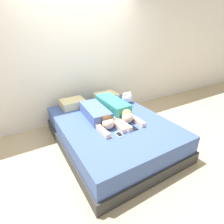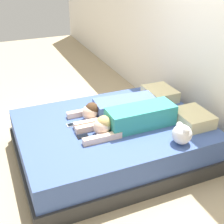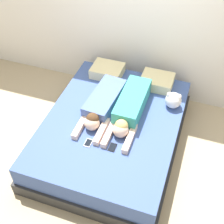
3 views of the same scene
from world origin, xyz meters
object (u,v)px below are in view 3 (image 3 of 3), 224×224
object	(u,v)px
pillow_head_right	(157,81)
cell_phone_left	(88,143)
person_left	(102,105)
plush_toy	(173,100)
pillow_head_left	(107,71)
cell_phone_right	(112,147)
bed	(112,133)
person_right	(130,108)

from	to	relation	value
pillow_head_right	cell_phone_left	size ratio (longest dim) A/B	3.54
person_left	cell_phone_left	size ratio (longest dim) A/B	8.74
pillow_head_right	plush_toy	xyz separation A→B (m)	(0.30, -0.36, 0.04)
plush_toy	pillow_head_left	bearing A→B (deg)	160.98
cell_phone_left	cell_phone_right	xyz separation A→B (m)	(0.29, 0.03, 0.00)
person_left	bed	bearing A→B (deg)	-37.01
cell_phone_left	cell_phone_right	bearing A→B (deg)	6.23
person_left	person_right	distance (m)	0.37
pillow_head_left	person_left	xyz separation A→B (m)	(0.18, -0.72, 0.02)
person_left	cell_phone_right	xyz separation A→B (m)	(0.33, -0.55, -0.09)
pillow_head_left	person_right	xyz separation A→B (m)	(0.55, -0.68, 0.04)
pillow_head_left	cell_phone_right	bearing A→B (deg)	-67.89
pillow_head_right	person_right	distance (m)	0.71
pillow_head_right	person_left	size ratio (longest dim) A/B	0.40
person_left	person_right	world-z (taller)	person_right
bed	cell_phone_right	world-z (taller)	cell_phone_right
pillow_head_left	cell_phone_right	size ratio (longest dim) A/B	3.54
bed	person_right	size ratio (longest dim) A/B	1.95
person_left	cell_phone_left	distance (m)	0.59
person_right	pillow_head_right	bearing A→B (deg)	74.24
pillow_head_left	person_left	bearing A→B (deg)	-75.78
pillow_head_left	person_left	world-z (taller)	person_left
bed	person_left	world-z (taller)	person_left
person_left	cell_phone_right	world-z (taller)	person_left
bed	pillow_head_right	xyz separation A→B (m)	(0.37, 0.86, 0.31)
person_left	cell_phone_left	xyz separation A→B (m)	(0.04, -0.58, -0.09)
person_right	person_left	bearing A→B (deg)	-173.98
plush_toy	person_right	bearing A→B (deg)	-146.17
cell_phone_left	person_left	bearing A→B (deg)	94.41
person_right	cell_phone_left	xyz separation A→B (m)	(-0.32, -0.62, -0.11)
pillow_head_right	person_left	xyz separation A→B (m)	(-0.56, -0.72, 0.02)
pillow_head_right	person_right	world-z (taller)	person_right
person_right	cell_phone_left	world-z (taller)	person_right
person_right	cell_phone_right	size ratio (longest dim) A/B	9.06
pillow_head_left	cell_phone_right	xyz separation A→B (m)	(0.52, -1.27, -0.07)
pillow_head_left	plush_toy	size ratio (longest dim) A/B	1.99
bed	cell_phone_left	size ratio (longest dim) A/B	17.68
plush_toy	pillow_head_right	bearing A→B (deg)	129.68
pillow_head_left	person_right	distance (m)	0.88
pillow_head_left	cell_phone_right	distance (m)	1.38
cell_phone_left	bed	bearing A→B (deg)	72.23
cell_phone_left	plush_toy	distance (m)	1.25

